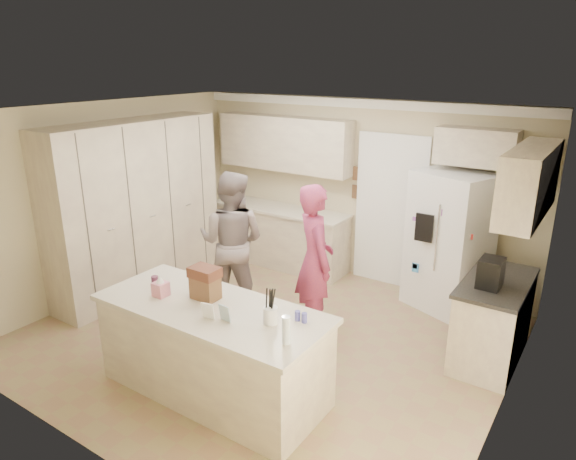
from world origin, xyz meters
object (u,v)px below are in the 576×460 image
Objects in this scene: dollhouse_body at (205,288)px; teen_boy at (232,242)px; teen_girl at (315,261)px; island_base at (213,351)px; utensil_crock at (271,315)px; refrigerator at (449,242)px; coffee_maker at (491,273)px; tissue_box at (161,289)px.

dollhouse_body is 0.14× the size of teen_boy.
island_base is at bearing 124.76° from teen_girl.
refrigerator is at bearing 77.88° from utensil_crock.
refrigerator reaches higher than coffee_maker.
tissue_box is (-1.20, -0.15, -0.00)m from utensil_crock.
refrigerator is at bearing 123.24° from coffee_maker.
island_base is at bearing -33.69° from dollhouse_body.
coffee_maker is (0.76, -1.15, 0.17)m from refrigerator.
coffee_maker is at bearing 42.83° from island_base.
refrigerator is at bearing 63.92° from dollhouse_body.
island_base is 1.63m from teen_girl.
dollhouse_body reaches higher than tissue_box.
tissue_box is 0.45m from dollhouse_body.
teen_girl is (0.35, 1.45, -0.13)m from dollhouse_body.
utensil_crock is at bearing 148.77° from teen_girl.
teen_boy reaches higher than tissue_box.
coffee_maker reaches higher than tissue_box.
island_base is 14.67× the size of utensil_crock.
teen_girl is (1.20, 0.04, -0.00)m from teen_boy.
teen_boy is at bearing 120.90° from dollhouse_body.
utensil_crock is at bearing -3.58° from dollhouse_body.
refrigerator is 1.85m from teen_girl.
island_base is 0.62m from dollhouse_body.
teen_boy is at bearing -125.13° from refrigerator.
tissue_box is at bearing 107.72° from teen_girl.
refrigerator reaches higher than tissue_box.
utensil_crock is 0.08× the size of teen_girl.
coffee_maker is at bearing -127.14° from teen_girl.
tissue_box is 0.08× the size of teen_boy.
dollhouse_body is at bearing 26.57° from tissue_box.
dollhouse_body is 0.14× the size of teen_girl.
coffee_maker is 2.00× the size of utensil_crock.
dollhouse_body is (-1.44, -2.95, 0.14)m from refrigerator.
refrigerator is at bearing -83.83° from teen_girl.
tissue_box is (-2.60, -2.00, -0.07)m from coffee_maker.
teen_girl is (0.75, 1.65, -0.09)m from tissue_box.
utensil_crock reaches higher than tissue_box.
island_base is 1.87m from teen_boy.
tissue_box is (-0.55, -0.10, 0.56)m from island_base.
coffee_maker is 0.17× the size of teen_girl.
dollhouse_body is (0.40, 0.20, 0.04)m from tissue_box.
refrigerator is at bearing -163.89° from teen_boy.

